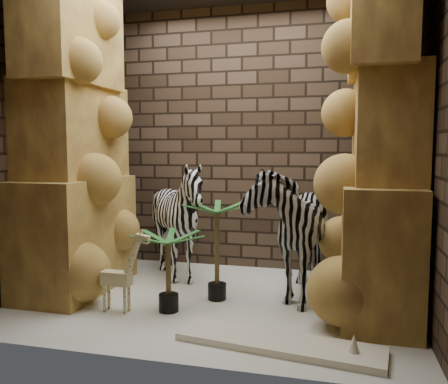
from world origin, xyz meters
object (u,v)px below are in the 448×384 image
(zebra_left, at_px, (178,227))
(surfboard, at_px, (279,343))
(palm_front, at_px, (217,251))
(giraffe_toy, at_px, (116,269))
(zebra_right, at_px, (291,218))
(palm_back, at_px, (168,271))

(zebra_left, xyz_separation_m, surfboard, (1.24, -1.39, -0.54))
(zebra_left, xyz_separation_m, palm_front, (0.56, -0.52, -0.11))
(zebra_left, height_order, giraffe_toy, zebra_left)
(giraffe_toy, bearing_deg, zebra_right, 33.62)
(zebra_right, bearing_deg, surfboard, -85.10)
(giraffe_toy, distance_m, palm_back, 0.44)
(zebra_right, xyz_separation_m, palm_back, (-0.96, -0.75, -0.38))
(zebra_right, xyz_separation_m, giraffe_toy, (-1.38, -0.86, -0.36))
(palm_back, distance_m, surfboard, 1.16)
(zebra_right, distance_m, palm_back, 1.27)
(palm_front, distance_m, surfboard, 1.19)
(zebra_right, height_order, palm_back, zebra_right)
(palm_front, xyz_separation_m, surfboard, (0.68, -0.87, -0.43))
(zebra_right, distance_m, zebra_left, 1.22)
(palm_front, distance_m, palm_back, 0.52)
(zebra_left, bearing_deg, giraffe_toy, -94.02)
(palm_front, relative_size, palm_back, 1.32)
(giraffe_toy, height_order, palm_front, palm_front)
(zebra_left, distance_m, giraffe_toy, 1.07)
(palm_front, bearing_deg, zebra_left, 137.15)
(palm_back, bearing_deg, giraffe_toy, -164.65)
(zebra_right, distance_m, giraffe_toy, 1.67)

